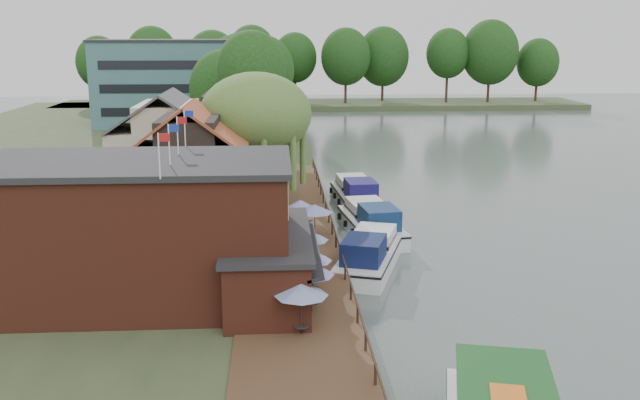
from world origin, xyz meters
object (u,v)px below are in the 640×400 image
object	(u,v)px
cottage_a	(191,164)
cruiser_1	(372,218)
willow	(256,140)
umbrella_4	(294,241)
umbrella_2	(312,273)
umbrella_1	(311,287)
cottage_c	(224,128)
umbrella_5	(315,222)
pub	(178,230)
umbrella_6	(300,217)
hotel_block	(186,82)
umbrella_3	(309,251)
cruiser_0	(369,249)
cruiser_2	(356,191)
cottage_b	(169,143)
umbrella_0	(301,309)

from	to	relation	value
cottage_a	cruiser_1	size ratio (longest dim) A/B	0.82
willow	umbrella_4	xyz separation A→B (m)	(2.49, -14.37, -3.93)
umbrella_2	cruiser_1	xyz separation A→B (m)	(5.03, 14.54, -1.00)
cottage_a	umbrella_1	size ratio (longest dim) A/B	3.62
cottage_c	willow	size ratio (longest dim) A/B	0.82
umbrella_1	umbrella_5	world-z (taller)	same
pub	umbrella_1	world-z (taller)	pub
cottage_a	umbrella_6	world-z (taller)	cottage_a
hotel_block	umbrella_4	bearing A→B (deg)	-77.92
umbrella_6	cruiser_1	bearing A→B (deg)	31.72
pub	hotel_block	xyz separation A→B (m)	(-8.00, 71.00, 2.50)
pub	umbrella_1	distance (m)	7.40
umbrella_3	umbrella_4	world-z (taller)	same
cruiser_0	cottage_c	bearing A→B (deg)	129.38
umbrella_4	cruiser_1	distance (m)	10.56
pub	umbrella_5	world-z (taller)	pub
cruiser_2	umbrella_4	bearing A→B (deg)	-112.08
umbrella_1	umbrella_6	size ratio (longest dim) A/B	1.00
cruiser_1	cruiser_2	distance (m)	9.05
cruiser_0	umbrella_1	bearing A→B (deg)	-95.88
cruiser_0	cruiser_2	size ratio (longest dim) A/B	0.98
cottage_b	umbrella_3	xyz separation A→B (m)	(10.78, -21.42, -2.96)
willow	umbrella_3	size ratio (longest dim) A/B	4.39
umbrella_0	cottage_a	bearing A→B (deg)	109.33
cruiser_0	cruiser_2	bearing A→B (deg)	104.29
cottage_a	umbrella_0	size ratio (longest dim) A/B	3.50
cottage_c	cruiser_0	size ratio (longest dim) A/B	0.83
cottage_a	cottage_c	xyz separation A→B (m)	(1.00, 19.00, 0.00)
pub	umbrella_3	bearing A→B (deg)	27.85
cottage_b	cruiser_1	bearing A→B (deg)	-33.86
pub	umbrella_2	size ratio (longest dim) A/B	8.42
umbrella_3	cruiser_0	world-z (taller)	umbrella_3
pub	umbrella_2	xyz separation A→B (m)	(6.79, -0.16, -2.36)
hotel_block	cottage_c	world-z (taller)	hotel_block
umbrella_2	umbrella_6	world-z (taller)	same
cottage_a	cruiser_2	distance (m)	15.76
umbrella_6	pub	bearing A→B (deg)	-120.51
umbrella_5	umbrella_6	bearing A→B (deg)	123.48
pub	umbrella_4	bearing A→B (deg)	43.23
cruiser_2	willow	bearing A→B (deg)	-161.57
cottage_c	cruiser_2	bearing A→B (deg)	-42.06
willow	umbrella_1	distance (m)	22.89
cottage_b	umbrella_0	size ratio (longest dim) A/B	3.91
umbrella_2	umbrella_4	distance (m)	5.84
hotel_block	umbrella_0	size ratio (longest dim) A/B	10.34
cottage_a	umbrella_5	distance (m)	10.37
cruiser_1	cruiser_2	size ratio (longest dim) A/B	1.00
cottage_a	umbrella_2	size ratio (longest dim) A/B	3.62
cottage_c	umbrella_4	bearing A→B (deg)	-78.07
cottage_c	umbrella_4	distance (m)	29.14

